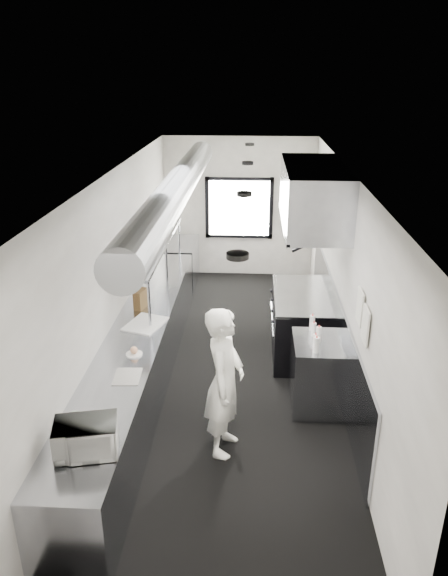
# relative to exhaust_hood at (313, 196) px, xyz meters

# --- Properties ---
(floor) EXTENTS (3.00, 8.00, 0.01)m
(floor) POSITION_rel_exhaust_hood_xyz_m (-1.10, -0.70, -2.39)
(floor) COLOR black
(floor) RESTS_ON ground
(ceiling) EXTENTS (3.00, 8.00, 0.01)m
(ceiling) POSITION_rel_exhaust_hood_xyz_m (-1.10, -0.70, 0.41)
(ceiling) COLOR silver
(ceiling) RESTS_ON wall_back
(wall_back) EXTENTS (3.00, 0.02, 2.80)m
(wall_back) POSITION_rel_exhaust_hood_xyz_m (-1.10, 3.30, -0.99)
(wall_back) COLOR silver
(wall_back) RESTS_ON floor
(wall_front) EXTENTS (3.00, 0.02, 2.80)m
(wall_front) POSITION_rel_exhaust_hood_xyz_m (-1.10, -4.70, -0.99)
(wall_front) COLOR silver
(wall_front) RESTS_ON floor
(wall_left) EXTENTS (0.02, 8.00, 2.80)m
(wall_left) POSITION_rel_exhaust_hood_xyz_m (-2.60, -0.70, -0.99)
(wall_left) COLOR silver
(wall_left) RESTS_ON floor
(wall_right) EXTENTS (0.02, 8.00, 2.80)m
(wall_right) POSITION_rel_exhaust_hood_xyz_m (0.40, -0.70, -0.99)
(wall_right) COLOR silver
(wall_right) RESTS_ON floor
(wall_cladding) EXTENTS (0.03, 5.50, 1.10)m
(wall_cladding) POSITION_rel_exhaust_hood_xyz_m (0.38, -0.40, -1.84)
(wall_cladding) COLOR #999DA7
(wall_cladding) RESTS_ON wall_right
(hvac_duct) EXTENTS (0.40, 6.40, 0.40)m
(hvac_duct) POSITION_rel_exhaust_hood_xyz_m (-1.80, -0.30, 0.16)
(hvac_duct) COLOR gray
(hvac_duct) RESTS_ON ceiling
(service_window) EXTENTS (1.36, 0.05, 1.25)m
(service_window) POSITION_rel_exhaust_hood_xyz_m (-1.10, 3.26, -0.99)
(service_window) COLOR white
(service_window) RESTS_ON wall_back
(exhaust_hood) EXTENTS (0.81, 2.20, 0.88)m
(exhaust_hood) POSITION_rel_exhaust_hood_xyz_m (0.00, 0.00, 0.00)
(exhaust_hood) COLOR #999DA7
(exhaust_hood) RESTS_ON ceiling
(prep_counter) EXTENTS (0.70, 6.00, 0.90)m
(prep_counter) POSITION_rel_exhaust_hood_xyz_m (-2.25, -1.20, -1.94)
(prep_counter) COLOR #999DA7
(prep_counter) RESTS_ON floor
(pass_shelf) EXTENTS (0.45, 3.00, 0.68)m
(pass_shelf) POSITION_rel_exhaust_hood_xyz_m (-2.29, 0.30, -0.86)
(pass_shelf) COLOR #999DA7
(pass_shelf) RESTS_ON prep_counter
(range) EXTENTS (0.88, 1.60, 0.94)m
(range) POSITION_rel_exhaust_hood_xyz_m (-0.06, 0.00, -1.92)
(range) COLOR black
(range) RESTS_ON floor
(bottle_station) EXTENTS (0.65, 0.80, 0.90)m
(bottle_station) POSITION_rel_exhaust_hood_xyz_m (0.05, -1.40, -1.94)
(bottle_station) COLOR #999DA7
(bottle_station) RESTS_ON floor
(far_work_table) EXTENTS (0.70, 1.20, 0.90)m
(far_work_table) POSITION_rel_exhaust_hood_xyz_m (-2.25, 2.50, -1.94)
(far_work_table) COLOR #999DA7
(far_work_table) RESTS_ON floor
(notice_sheet_a) EXTENTS (0.02, 0.28, 0.38)m
(notice_sheet_a) POSITION_rel_exhaust_hood_xyz_m (0.37, -1.90, -0.79)
(notice_sheet_a) COLOR white
(notice_sheet_a) RESTS_ON wall_right
(notice_sheet_b) EXTENTS (0.02, 0.28, 0.38)m
(notice_sheet_b) POSITION_rel_exhaust_hood_xyz_m (0.37, -2.25, -0.84)
(notice_sheet_b) COLOR white
(notice_sheet_b) RESTS_ON wall_right
(line_cook) EXTENTS (0.52, 0.69, 1.72)m
(line_cook) POSITION_rel_exhaust_hood_xyz_m (-1.07, -2.31, -1.53)
(line_cook) COLOR white
(line_cook) RESTS_ON floor
(microwave) EXTENTS (0.56, 0.47, 0.30)m
(microwave) POSITION_rel_exhaust_hood_xyz_m (-2.19, -3.56, -1.34)
(microwave) COLOR silver
(microwave) RESTS_ON prep_counter
(deli_tub_a) EXTENTS (0.17, 0.17, 0.10)m
(deli_tub_a) POSITION_rel_exhaust_hood_xyz_m (-2.40, -3.18, -1.44)
(deli_tub_a) COLOR #B8C2B3
(deli_tub_a) RESTS_ON prep_counter
(deli_tub_b) EXTENTS (0.16, 0.16, 0.11)m
(deli_tub_b) POSITION_rel_exhaust_hood_xyz_m (-2.41, -3.20, -1.44)
(deli_tub_b) COLOR #B8C2B3
(deli_tub_b) RESTS_ON prep_counter
(newspaper) EXTENTS (0.30, 0.37, 0.01)m
(newspaper) POSITION_rel_exhaust_hood_xyz_m (-2.12, -2.33, -1.49)
(newspaper) COLOR beige
(newspaper) RESTS_ON prep_counter
(small_plate) EXTENTS (0.24, 0.24, 0.02)m
(small_plate) POSITION_rel_exhaust_hood_xyz_m (-2.15, -1.85, -1.48)
(small_plate) COLOR silver
(small_plate) RESTS_ON prep_counter
(pastry) EXTENTS (0.09, 0.09, 0.09)m
(pastry) POSITION_rel_exhaust_hood_xyz_m (-2.15, -1.85, -1.43)
(pastry) COLOR tan
(pastry) RESTS_ON small_plate
(cutting_board) EXTENTS (0.57, 0.66, 0.02)m
(cutting_board) POSITION_rel_exhaust_hood_xyz_m (-2.17, -1.05, -1.48)
(cutting_board) COLOR silver
(cutting_board) RESTS_ON prep_counter
(knife_block) EXTENTS (0.17, 0.26, 0.27)m
(knife_block) POSITION_rel_exhaust_hood_xyz_m (-2.33, -0.53, -1.36)
(knife_block) COLOR brown
(knife_block) RESTS_ON prep_counter
(plate_stack_a) EXTENTS (0.30, 0.30, 0.27)m
(plate_stack_a) POSITION_rel_exhaust_hood_xyz_m (-2.30, -0.49, -0.68)
(plate_stack_a) COLOR silver
(plate_stack_a) RESTS_ON pass_shelf
(plate_stack_b) EXTENTS (0.29, 0.29, 0.30)m
(plate_stack_b) POSITION_rel_exhaust_hood_xyz_m (-2.32, -0.03, -0.67)
(plate_stack_b) COLOR silver
(plate_stack_b) RESTS_ON pass_shelf
(plate_stack_c) EXTENTS (0.28, 0.28, 0.31)m
(plate_stack_c) POSITION_rel_exhaust_hood_xyz_m (-2.32, 0.60, -0.66)
(plate_stack_c) COLOR silver
(plate_stack_c) RESTS_ON pass_shelf
(plate_stack_d) EXTENTS (0.29, 0.29, 0.35)m
(plate_stack_d) POSITION_rel_exhaust_hood_xyz_m (-2.31, 0.89, -0.64)
(plate_stack_d) COLOR silver
(plate_stack_d) RESTS_ON pass_shelf
(squeeze_bottle_a) EXTENTS (0.07, 0.07, 0.19)m
(squeeze_bottle_a) POSITION_rel_exhaust_hood_xyz_m (-0.03, -1.67, -1.39)
(squeeze_bottle_a) COLOR silver
(squeeze_bottle_a) RESTS_ON bottle_station
(squeeze_bottle_b) EXTENTS (0.06, 0.06, 0.17)m
(squeeze_bottle_b) POSITION_rel_exhaust_hood_xyz_m (-0.03, -1.54, -1.41)
(squeeze_bottle_b) COLOR silver
(squeeze_bottle_b) RESTS_ON bottle_station
(squeeze_bottle_c) EXTENTS (0.07, 0.07, 0.19)m
(squeeze_bottle_c) POSITION_rel_exhaust_hood_xyz_m (0.02, -1.38, -1.39)
(squeeze_bottle_c) COLOR silver
(squeeze_bottle_c) RESTS_ON bottle_station
(squeeze_bottle_d) EXTENTS (0.07, 0.07, 0.18)m
(squeeze_bottle_d) POSITION_rel_exhaust_hood_xyz_m (-0.02, -1.25, -1.40)
(squeeze_bottle_d) COLOR silver
(squeeze_bottle_d) RESTS_ON bottle_station
(squeeze_bottle_e) EXTENTS (0.08, 0.08, 0.20)m
(squeeze_bottle_e) POSITION_rel_exhaust_hood_xyz_m (-0.02, -1.08, -1.39)
(squeeze_bottle_e) COLOR silver
(squeeze_bottle_e) RESTS_ON bottle_station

